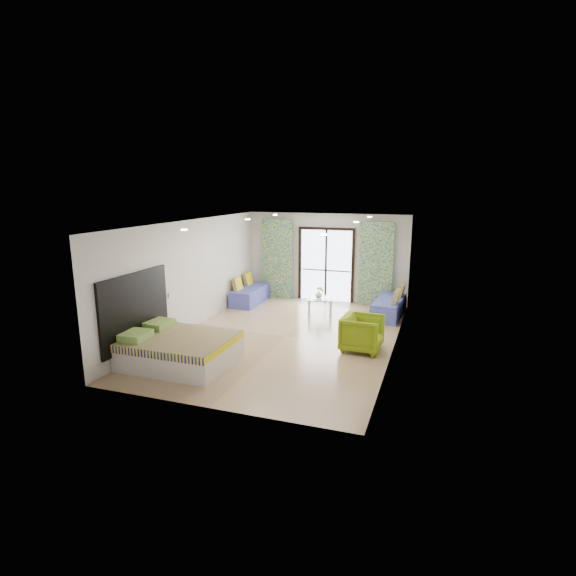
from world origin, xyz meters
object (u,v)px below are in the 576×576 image
(coffee_table, at_px, (320,300))
(armchair, at_px, (362,331))
(bed, at_px, (179,350))
(daybed_right, at_px, (390,307))
(daybed_left, at_px, (250,294))

(coffee_table, relative_size, armchair, 0.98)
(bed, distance_m, daybed_right, 5.99)
(daybed_right, distance_m, coffee_table, 1.91)
(daybed_left, bearing_deg, armchair, -38.47)
(armchair, bearing_deg, bed, 123.41)
(bed, bearing_deg, coffee_table, 68.87)
(daybed_left, relative_size, armchair, 2.05)
(daybed_left, xyz_separation_m, armchair, (3.97, -2.97, 0.16))
(armchair, bearing_deg, daybed_right, -2.16)
(daybed_left, distance_m, coffee_table, 2.41)
(bed, relative_size, coffee_table, 2.46)
(daybed_right, xyz_separation_m, coffee_table, (-1.88, -0.35, 0.13))
(bed, xyz_separation_m, armchair, (3.34, 1.96, 0.13))
(bed, xyz_separation_m, coffee_table, (1.72, 4.45, 0.11))
(daybed_left, xyz_separation_m, daybed_right, (4.23, -0.13, 0.01))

